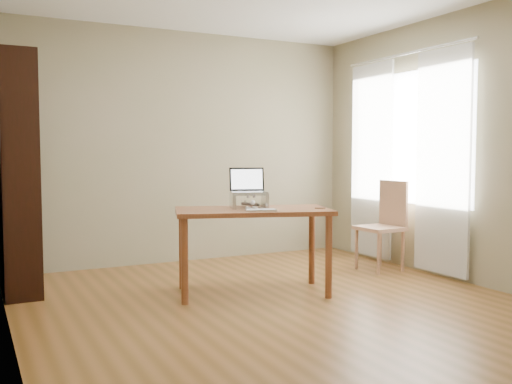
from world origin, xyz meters
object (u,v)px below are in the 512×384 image
object	(u,v)px
desk	(253,221)
laptop	(246,186)
chair	(385,222)
keyboard	(261,210)
cat	(244,201)
bookshelf	(18,174)

from	to	relation	value
desk	laptop	bearing A→B (deg)	107.40
laptop	chair	size ratio (longest dim) A/B	0.39
desk	chair	xyz separation A→B (m)	(1.70, 0.27, -0.14)
keyboard	cat	distance (m)	0.33
bookshelf	desk	bearing A→B (deg)	-28.91
chair	bookshelf	bearing A→B (deg)	164.22
cat	chair	size ratio (longest dim) A/B	0.50
desk	keyboard	xyz separation A→B (m)	(-0.04, -0.22, 0.11)
desk	cat	size ratio (longest dim) A/B	3.12
bookshelf	desk	xyz separation A→B (m)	(1.82, -1.01, -0.40)
laptop	cat	world-z (taller)	laptop
bookshelf	chair	world-z (taller)	bookshelf
desk	keyboard	size ratio (longest dim) A/B	5.24
bookshelf	keyboard	distance (m)	2.19
laptop	chair	distance (m)	1.76
desk	bookshelf	bearing A→B (deg)	168.49
laptop	cat	bearing A→B (deg)	-124.10
cat	chair	world-z (taller)	chair
cat	desk	bearing A→B (deg)	-65.60
desk	chair	distance (m)	1.73
bookshelf	cat	size ratio (longest dim) A/B	4.43
laptop	keyboard	xyz separation A→B (m)	(-0.04, -0.36, -0.18)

